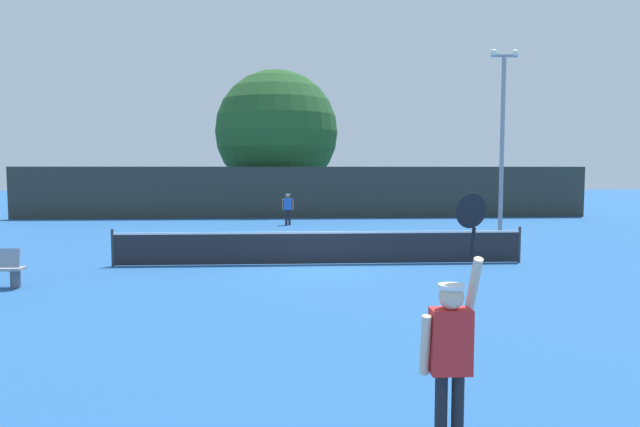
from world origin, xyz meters
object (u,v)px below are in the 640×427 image
player_serving (451,344)px  large_tree (277,132)px  parked_car_mid (321,198)px  parked_car_near (250,200)px  light_pole (502,129)px  tennis_ball (358,247)px  player_receiving (288,206)px

player_serving → large_tree: bearing=94.0°
player_serving → parked_car_mid: 34.39m
parked_car_near → parked_car_mid: size_ratio=1.00×
parked_car_near → parked_car_mid: 5.22m
light_pole → large_tree: size_ratio=0.85×
light_pole → parked_car_near: bearing=129.6°
tennis_ball → parked_car_near: parked_car_near is taller
parked_car_mid → light_pole: bearing=-66.7°
player_serving → parked_car_mid: size_ratio=0.60×
player_serving → parked_car_mid: bearing=88.6°
player_receiving → parked_car_near: (-2.48, 9.51, -0.16)m
tennis_ball → parked_car_mid: 19.78m
player_serving → parked_car_near: 32.67m
light_pole → parked_car_near: (-11.56, 13.97, -3.67)m
light_pole → parked_car_mid: 17.67m
player_receiving → light_pole: bearing=153.8°
light_pole → large_tree: 16.41m
player_receiving → large_tree: 9.70m
tennis_ball → player_receiving: bearing=106.5°
player_receiving → large_tree: large_tree is taller
player_receiving → parked_car_near: 9.83m
tennis_ball → large_tree: 18.04m
large_tree → parked_car_mid: 6.03m
player_serving → light_pole: bearing=67.7°
large_tree → parked_car_mid: size_ratio=2.16×
player_receiving → parked_car_mid: parked_car_mid is taller
light_pole → player_serving: bearing=-112.3°
large_tree → tennis_ball: bearing=-79.5°
player_receiving → parked_car_mid: size_ratio=0.37×
light_pole → parked_car_near: size_ratio=1.84×
large_tree → light_pole: bearing=-53.4°
parked_car_near → light_pole: bearing=-49.8°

